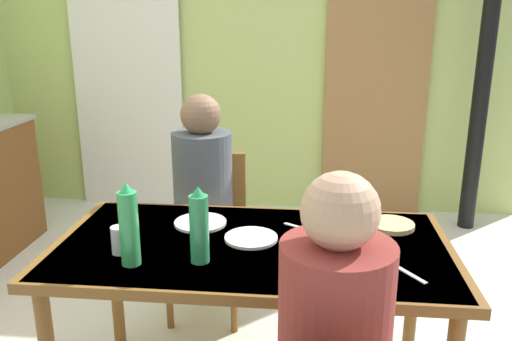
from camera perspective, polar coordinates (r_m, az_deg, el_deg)
wall_back at (r=4.34m, az=-0.67°, el=13.47°), size 4.42×0.10×2.71m
door_wooden at (r=4.30m, az=12.88°, el=8.30°), size 0.80×0.05×2.00m
stove_pipe_column at (r=4.16m, az=23.80°, el=11.99°), size 0.12×0.12×2.71m
curtain_panel at (r=4.49m, az=-13.86°, el=10.33°), size 0.90×0.03×2.28m
dining_table at (r=2.08m, az=-0.43°, el=-9.74°), size 1.54×0.80×0.74m
chair_far_diner at (r=2.87m, az=-5.16°, el=-5.77°), size 0.40×0.40×0.87m
person_near_diner at (r=1.47m, az=8.50°, el=-16.56°), size 0.30×0.37×0.77m
person_far_diner at (r=2.65m, az=-5.87°, el=-1.19°), size 0.30×0.37×0.77m
water_bottle_green_near at (r=1.88m, az=-13.66°, el=-5.92°), size 0.07×0.07×0.30m
water_bottle_green_far at (r=1.86m, az=-6.20°, el=-6.11°), size 0.07×0.07×0.28m
dinner_plate_near_left at (r=2.08m, az=-0.54°, el=-7.34°), size 0.21×0.21×0.01m
dinner_plate_near_right at (r=2.24m, az=-6.07°, el=-5.66°), size 0.22×0.22×0.01m
dinner_plate_far_center at (r=1.95m, az=7.86°, el=-9.12°), size 0.21×0.21×0.01m
drinking_glass_by_near_diner at (r=2.01m, az=-14.64°, el=-7.33°), size 0.06×0.06×0.10m
bread_plate_sliced at (r=2.26m, az=14.50°, el=-5.75°), size 0.19×0.19×0.02m
cutlery_knife_near at (r=1.89m, az=16.38°, el=-10.76°), size 0.10×0.13×0.00m
cutlery_fork_near at (r=2.19m, az=4.77°, el=-6.18°), size 0.14×0.09×0.00m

